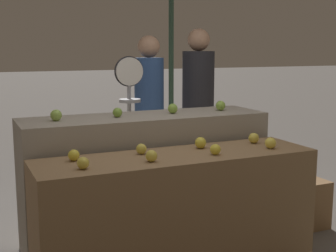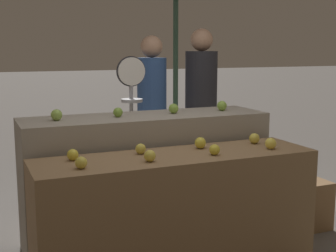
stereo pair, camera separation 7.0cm
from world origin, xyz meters
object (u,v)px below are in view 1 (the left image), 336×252
produce_scale (130,101)px  wooden_crate_side (297,202)px  person_customer_left (198,99)px  person_vendor_at_scale (149,104)px

produce_scale → wooden_crate_side: 1.79m
person_customer_left → wooden_crate_side: bearing=109.5°
produce_scale → wooden_crate_side: (1.26, -0.91, -0.88)m
produce_scale → person_vendor_at_scale: (0.33, 0.33, -0.09)m
person_vendor_at_scale → person_customer_left: bearing=164.8°
produce_scale → person_customer_left: (0.87, 0.28, -0.05)m
produce_scale → person_vendor_at_scale: 0.48m
person_vendor_at_scale → wooden_crate_side: size_ratio=4.01×
person_customer_left → produce_scale: bearing=19.1°
person_vendor_at_scale → person_customer_left: (0.54, -0.06, 0.03)m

